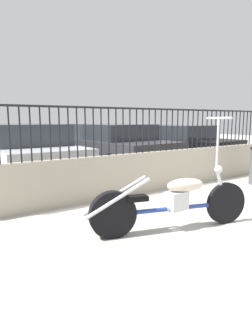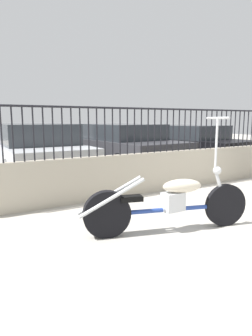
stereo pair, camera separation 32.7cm
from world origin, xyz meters
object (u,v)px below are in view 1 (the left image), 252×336
at_px(car_silver, 23,150).
at_px(car_black, 172,143).
at_px(car_dark_grey, 108,146).
at_px(motorcycle_blue, 166,202).

distance_m(car_silver, car_black, 4.83).
bearing_deg(car_silver, car_dark_grey, -93.93).
bearing_deg(car_dark_grey, car_black, -95.28).
height_order(motorcycle_blue, car_black, motorcycle_blue).
relative_size(car_dark_grey, car_black, 1.01).
xyz_separation_m(motorcycle_blue, car_dark_grey, (1.98, 4.62, 0.28)).
xyz_separation_m(motorcycle_blue, car_silver, (-0.37, 4.81, 0.28)).
bearing_deg(motorcycle_blue, car_black, 62.57).
height_order(car_silver, car_black, car_silver).
height_order(car_dark_grey, car_black, car_dark_grey).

